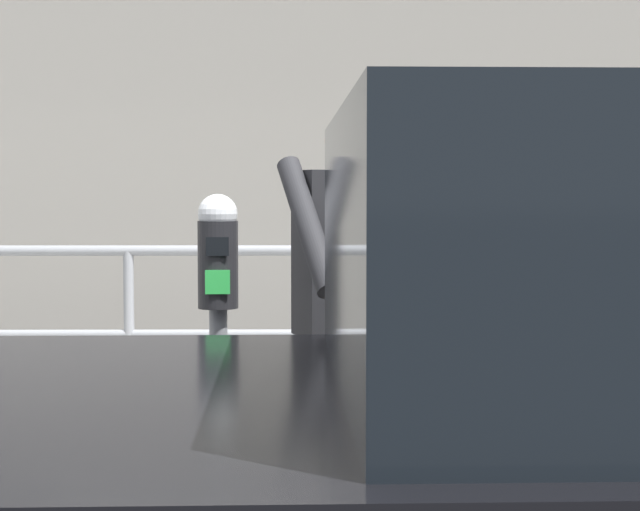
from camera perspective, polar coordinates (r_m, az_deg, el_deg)
The scene contains 5 objects.
sidewalk_curb at distance 5.16m, azimuth -0.09°, elevation -13.33°, with size 36.00×2.55×0.16m, color #9E9B93.
parking_meter at distance 3.98m, azimuth -5.61°, elevation -2.66°, with size 0.15×0.17×1.41m.
pedestrian_at_meter at distance 4.09m, azimuth 1.92°, elevation -2.41°, with size 0.60×0.69×1.73m.
background_railing at distance 6.04m, azimuth -0.19°, elevation -2.41°, with size 24.06×0.06×1.11m.
backdrop_wall at distance 8.41m, azimuth -0.31°, elevation 6.00°, with size 32.00×0.50×3.88m, color gray.
Camera 1 is at (-0.05, -3.67, 1.57)m, focal length 58.33 mm.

